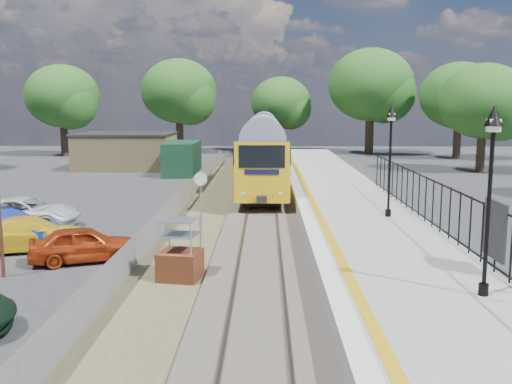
{
  "coord_description": "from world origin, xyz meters",
  "views": [
    {
      "loc": [
        0.19,
        -17.44,
        5.48
      ],
      "look_at": [
        -0.2,
        5.44,
        2.0
      ],
      "focal_mm": 40.0,
      "sensor_mm": 36.0,
      "label": 1
    }
  ],
  "objects_px": {
    "victorian_lamp_north": "(391,135)",
    "speed_sign": "(201,194)",
    "brick_plinth": "(180,251)",
    "car_blue": "(5,230)",
    "train": "(264,143)",
    "victorian_lamp_south": "(492,156)",
    "car_red": "(84,244)",
    "car_white": "(24,213)",
    "car_yellow": "(31,234)"
  },
  "relations": [
    {
      "from": "speed_sign",
      "to": "victorian_lamp_south",
      "type": "bearing_deg",
      "value": -41.73
    },
    {
      "from": "victorian_lamp_north",
      "to": "speed_sign",
      "type": "bearing_deg",
      "value": -178.66
    },
    {
      "from": "car_blue",
      "to": "car_yellow",
      "type": "xyz_separation_m",
      "value": [
        1.15,
        -0.35,
        -0.08
      ]
    },
    {
      "from": "victorian_lamp_north",
      "to": "car_blue",
      "type": "bearing_deg",
      "value": -172.37
    },
    {
      "from": "car_red",
      "to": "car_yellow",
      "type": "height_order",
      "value": "car_yellow"
    },
    {
      "from": "victorian_lamp_south",
      "to": "car_yellow",
      "type": "bearing_deg",
      "value": 151.92
    },
    {
      "from": "victorian_lamp_north",
      "to": "car_yellow",
      "type": "distance_m",
      "value": 14.72
    },
    {
      "from": "brick_plinth",
      "to": "car_blue",
      "type": "relative_size",
      "value": 0.45
    },
    {
      "from": "victorian_lamp_north",
      "to": "car_red",
      "type": "bearing_deg",
      "value": -161.02
    },
    {
      "from": "victorian_lamp_south",
      "to": "speed_sign",
      "type": "xyz_separation_m",
      "value": [
        -8.0,
        9.82,
        -2.43
      ]
    },
    {
      "from": "train",
      "to": "brick_plinth",
      "type": "height_order",
      "value": "train"
    },
    {
      "from": "train",
      "to": "brick_plinth",
      "type": "xyz_separation_m",
      "value": [
        -2.5,
        -30.59,
        -1.38
      ]
    },
    {
      "from": "speed_sign",
      "to": "car_white",
      "type": "bearing_deg",
      "value": 176.32
    },
    {
      "from": "car_red",
      "to": "car_white",
      "type": "height_order",
      "value": "car_white"
    },
    {
      "from": "car_blue",
      "to": "car_white",
      "type": "bearing_deg",
      "value": 21.0
    },
    {
      "from": "train",
      "to": "car_white",
      "type": "distance_m",
      "value": 25.28
    },
    {
      "from": "train",
      "to": "victorian_lamp_north",
      "type": "bearing_deg",
      "value": -77.8
    },
    {
      "from": "car_yellow",
      "to": "brick_plinth",
      "type": "bearing_deg",
      "value": -137.14
    },
    {
      "from": "victorian_lamp_north",
      "to": "train",
      "type": "xyz_separation_m",
      "value": [
        -5.3,
        24.51,
        -1.96
      ]
    },
    {
      "from": "train",
      "to": "car_blue",
      "type": "bearing_deg",
      "value": -110.48
    },
    {
      "from": "victorian_lamp_north",
      "to": "car_white",
      "type": "height_order",
      "value": "victorian_lamp_north"
    },
    {
      "from": "brick_plinth",
      "to": "car_blue",
      "type": "xyz_separation_m",
      "value": [
        -7.42,
        4.04,
        -0.23
      ]
    },
    {
      "from": "car_white",
      "to": "speed_sign",
      "type": "bearing_deg",
      "value": -102.66
    },
    {
      "from": "victorian_lamp_north",
      "to": "car_blue",
      "type": "xyz_separation_m",
      "value": [
        -15.22,
        -2.04,
        -3.57
      ]
    },
    {
      "from": "train",
      "to": "car_red",
      "type": "relative_size",
      "value": 10.87
    },
    {
      "from": "victorian_lamp_south",
      "to": "car_yellow",
      "type": "xyz_separation_m",
      "value": [
        -14.26,
        7.61,
        -3.65
      ]
    },
    {
      "from": "victorian_lamp_south",
      "to": "car_yellow",
      "type": "relative_size",
      "value": 1.03
    },
    {
      "from": "train",
      "to": "speed_sign",
      "type": "height_order",
      "value": "train"
    },
    {
      "from": "victorian_lamp_north",
      "to": "car_white",
      "type": "bearing_deg",
      "value": 174.01
    },
    {
      "from": "victorian_lamp_south",
      "to": "car_red",
      "type": "bearing_deg",
      "value": 152.71
    },
    {
      "from": "brick_plinth",
      "to": "car_white",
      "type": "xyz_separation_m",
      "value": [
        -8.23,
        7.76,
        -0.28
      ]
    },
    {
      "from": "brick_plinth",
      "to": "speed_sign",
      "type": "relative_size",
      "value": 0.73
    },
    {
      "from": "victorian_lamp_south",
      "to": "car_red",
      "type": "height_order",
      "value": "victorian_lamp_south"
    },
    {
      "from": "car_white",
      "to": "train",
      "type": "bearing_deg",
      "value": -25.05
    },
    {
      "from": "victorian_lamp_north",
      "to": "brick_plinth",
      "type": "bearing_deg",
      "value": -142.08
    },
    {
      "from": "car_red",
      "to": "car_blue",
      "type": "bearing_deg",
      "value": 42.47
    },
    {
      "from": "victorian_lamp_south",
      "to": "car_white",
      "type": "xyz_separation_m",
      "value": [
        -16.23,
        11.68,
        -3.61
      ]
    },
    {
      "from": "car_blue",
      "to": "car_white",
      "type": "height_order",
      "value": "car_blue"
    },
    {
      "from": "car_red",
      "to": "car_white",
      "type": "relative_size",
      "value": 0.76
    },
    {
      "from": "speed_sign",
      "to": "car_blue",
      "type": "distance_m",
      "value": 7.73
    },
    {
      "from": "car_red",
      "to": "train",
      "type": "bearing_deg",
      "value": -32.46
    },
    {
      "from": "train",
      "to": "car_white",
      "type": "bearing_deg",
      "value": -115.17
    },
    {
      "from": "brick_plinth",
      "to": "car_blue",
      "type": "distance_m",
      "value": 8.45
    },
    {
      "from": "brick_plinth",
      "to": "car_white",
      "type": "bearing_deg",
      "value": 136.68
    },
    {
      "from": "train",
      "to": "car_white",
      "type": "height_order",
      "value": "train"
    },
    {
      "from": "victorian_lamp_south",
      "to": "car_red",
      "type": "distance_m",
      "value": 13.68
    },
    {
      "from": "brick_plinth",
      "to": "victorian_lamp_north",
      "type": "bearing_deg",
      "value": 37.92
    },
    {
      "from": "speed_sign",
      "to": "car_yellow",
      "type": "distance_m",
      "value": 6.75
    },
    {
      "from": "car_red",
      "to": "car_white",
      "type": "bearing_deg",
      "value": 18.53
    },
    {
      "from": "car_white",
      "to": "victorian_lamp_north",
      "type": "bearing_deg",
      "value": -95.87
    }
  ]
}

